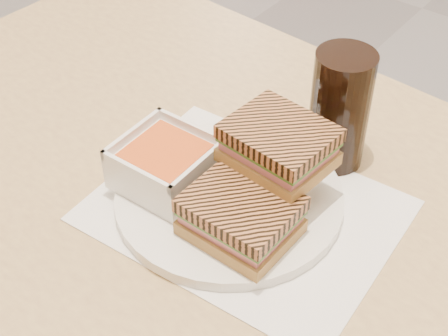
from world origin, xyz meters
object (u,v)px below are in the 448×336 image
Objects in this scene: main_table at (236,248)px; cola_glass at (339,110)px; soup_bowl at (166,165)px; panini_lower at (241,216)px; plate at (229,197)px.

main_table is 7.59× the size of cola_glass.
soup_bowl is at bearing -141.35° from main_table.
soup_bowl reaches higher than main_table.
soup_bowl is 0.13m from panini_lower.
main_table is at bearing 129.24° from panini_lower.
soup_bowl is (-0.07, -0.06, 0.16)m from main_table.
soup_bowl reaches higher than plate.
cola_glass is (0.01, 0.20, 0.04)m from panini_lower.
panini_lower is at bearing -41.30° from plate.
panini_lower is 0.74× the size of cola_glass.
plate is at bearing 138.70° from panini_lower.
panini_lower is 0.20m from cola_glass.
plate is at bearing -75.38° from main_table.
cola_glass is at bearing 87.14° from panini_lower.
panini_lower is (0.05, -0.04, 0.03)m from plate.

